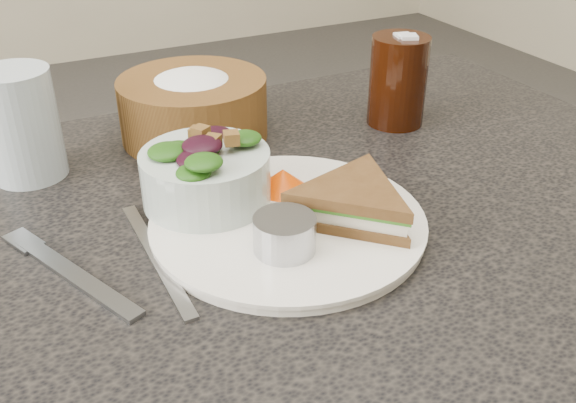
% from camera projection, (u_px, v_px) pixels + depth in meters
% --- Properties ---
extents(dinner_plate, '(0.26, 0.26, 0.01)m').
position_uv_depth(dinner_plate, '(288.00, 223.00, 0.62)').
color(dinner_plate, silver).
rests_on(dinner_plate, dining_table).
extents(sandwich, '(0.20, 0.20, 0.04)m').
position_uv_depth(sandwich, '(353.00, 203.00, 0.61)').
color(sandwich, '#51361A').
rests_on(sandwich, dinner_plate).
extents(salad_bowl, '(0.13, 0.13, 0.07)m').
position_uv_depth(salad_bowl, '(205.00, 168.00, 0.63)').
color(salad_bowl, '#A8B9B0').
rests_on(salad_bowl, dinner_plate).
extents(dressing_ramekin, '(0.06, 0.06, 0.03)m').
position_uv_depth(dressing_ramekin, '(284.00, 234.00, 0.56)').
color(dressing_ramekin, '#A7AAB1').
rests_on(dressing_ramekin, dinner_plate).
extents(orange_wedge, '(0.08, 0.08, 0.02)m').
position_uv_depth(orange_wedge, '(283.00, 180.00, 0.66)').
color(orange_wedge, '#EA4400').
rests_on(orange_wedge, dinner_plate).
extents(fork, '(0.08, 0.16, 0.00)m').
position_uv_depth(fork, '(76.00, 276.00, 0.55)').
color(fork, gray).
rests_on(fork, dining_table).
extents(knife, '(0.01, 0.19, 0.00)m').
position_uv_depth(knife, '(156.00, 257.00, 0.58)').
color(knife, '#A0A1A2').
rests_on(knife, dining_table).
extents(bread_basket, '(0.24, 0.24, 0.10)m').
position_uv_depth(bread_basket, '(193.00, 98.00, 0.78)').
color(bread_basket, brown).
rests_on(bread_basket, dining_table).
extents(cola_glass, '(0.09, 0.09, 0.13)m').
position_uv_depth(cola_glass, '(398.00, 76.00, 0.81)').
color(cola_glass, black).
rests_on(cola_glass, dining_table).
extents(water_glass, '(0.10, 0.10, 0.12)m').
position_uv_depth(water_glass, '(21.00, 125.00, 0.69)').
color(water_glass, '#A7B6BF').
rests_on(water_glass, dining_table).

